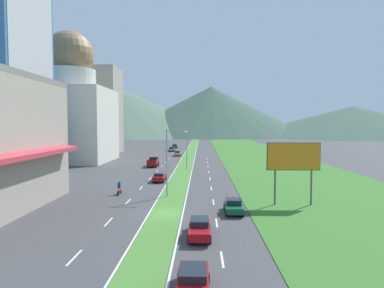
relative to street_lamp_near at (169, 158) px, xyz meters
The scene contains 40 objects.
ground_plane 9.47m from the street_lamp_near, 87.07° to the right, with size 600.00×600.00×0.00m, color #424244.
grass_median 52.20m from the street_lamp_near, 89.55° to the left, with size 3.20×240.00×0.06m, color #477F33.
grass_verge_right 56.27m from the street_lamp_near, 67.98° to the left, with size 24.00×240.00×0.06m, color #387028.
lane_dash_left_1 20.75m from the street_lamp_near, 103.46° to the right, with size 0.16×2.80×0.01m, color silver.
lane_dash_left_2 13.07m from the street_lamp_near, 112.83° to the right, with size 0.16×2.80×0.01m, color silver.
lane_dash_left_3 7.34m from the street_lamp_near, 150.22° to the right, with size 0.16×2.80×0.01m, color silver.
lane_dash_left_4 8.95m from the street_lamp_near, 129.10° to the left, with size 0.16×2.80×0.01m, color silver.
lane_dash_left_5 15.78m from the street_lamp_near, 108.25° to the left, with size 0.16×2.80×0.01m, color silver.
lane_dash_left_6 23.68m from the street_lamp_near, 101.68° to the left, with size 0.16×2.80×0.01m, color silver.
lane_dash_left_7 31.87m from the street_lamp_near, 98.57° to the left, with size 0.16×2.80×0.01m, color silver.
lane_dash_left_8 40.16m from the street_lamp_near, 96.76° to the left, with size 0.16×2.80×0.01m, color silver.
lane_dash_left_9 48.51m from the street_lamp_near, 95.58° to the left, with size 0.16×2.80×0.01m, color silver.
lane_dash_right_1 20.95m from the street_lamp_near, 74.28° to the right, with size 0.16×2.80×0.01m, color silver.
lane_dash_right_2 13.38m from the street_lamp_near, 63.67° to the right, with size 0.16×2.80×0.01m, color silver.
lane_dash_right_3 7.90m from the street_lamp_near, 25.96° to the right, with size 0.16×2.80×0.01m, color silver.
lane_dash_right_4 9.40m from the street_lamp_near, 46.30° to the left, with size 0.16×2.80×0.01m, color silver.
lane_dash_right_5 16.04m from the street_lamp_near, 68.81° to the left, with size 0.16×2.80×0.01m, color silver.
lane_dash_right_6 23.86m from the street_lamp_near, 76.34° to the left, with size 0.16×2.80×0.01m, color silver.
lane_dash_right_7 32.00m from the street_lamp_near, 79.96° to the left, with size 0.16×2.80×0.01m, color silver.
lane_dash_right_8 40.27m from the street_lamp_near, 82.07° to the left, with size 0.16×2.80×0.01m, color silver.
lane_dash_right_9 48.60m from the street_lamp_near, 83.45° to the left, with size 0.16×2.80×0.01m, color silver.
edge_line_median_left 52.22m from the street_lamp_near, 91.48° to the left, with size 0.16×240.00×0.01m, color silver.
edge_line_median_right 52.24m from the street_lamp_near, 87.62° to the left, with size 0.16×240.00×0.01m, color silver.
domed_building 50.39m from the street_lamp_near, 125.10° to the left, with size 19.31×19.31×32.25m.
midrise_colored 72.39m from the street_lamp_near, 113.99° to the left, with size 12.93×12.93×27.40m, color #9E9384.
hill_far_left 257.44m from the street_lamp_near, 107.04° to the left, with size 201.51×201.51×43.98m, color #516B56.
hill_far_center 244.57m from the street_lamp_near, 87.17° to the left, with size 163.53×163.53×41.47m, color #3D5647.
hill_far_right 261.92m from the street_lamp_near, 61.47° to the left, with size 185.55×185.55×23.85m, color #3D5647.
street_lamp_near is the anchor object (origin of this frame).
street_lamp_mid 27.54m from the street_lamp_near, 88.47° to the left, with size 2.67×0.45×9.92m.
billboard_roadside 15.06m from the street_lamp_near, 15.53° to the right, with size 6.05×0.28×7.18m.
car_0 25.16m from the street_lamp_near, 81.55° to the right, with size 1.86×4.53×1.46m.
car_1 12.74m from the street_lamp_near, 103.26° to the left, with size 1.89×4.65×1.39m.
car_2 16.12m from the street_lamp_near, 75.34° to the right, with size 1.85×4.69×1.48m.
car_3 72.64m from the street_lamp_near, 94.91° to the left, with size 2.04×4.28×1.49m.
car_4 87.35m from the street_lamp_near, 94.15° to the left, with size 1.97×4.10×1.60m.
car_5 56.08m from the street_lamp_near, 93.05° to the left, with size 1.86×4.36×1.48m.
car_6 11.40m from the street_lamp_near, 45.47° to the right, with size 1.90×4.11×1.46m.
pickup_truck_0 32.02m from the street_lamp_near, 101.93° to the left, with size 2.18×5.40×2.00m.
motorcycle_rider 8.06m from the street_lamp_near, 169.14° to the left, with size 0.36×2.00×1.80m.
Camera 1 is at (3.69, -33.86, 9.18)m, focal length 31.24 mm.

